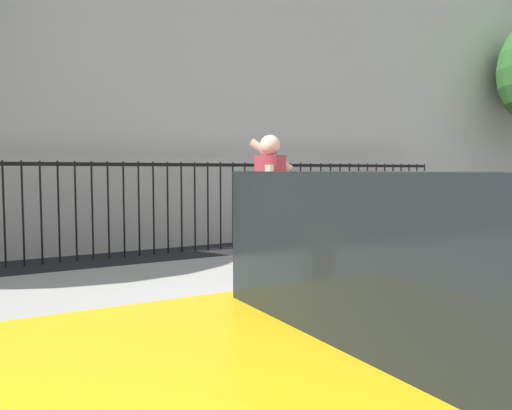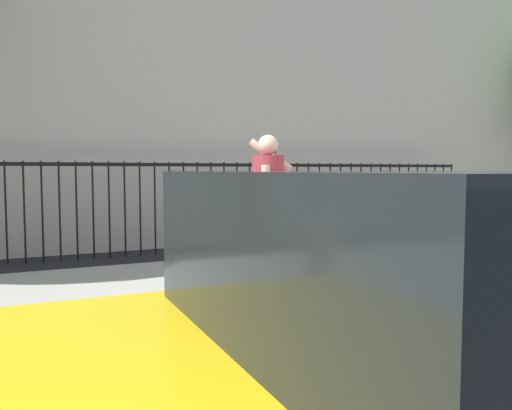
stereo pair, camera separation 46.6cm
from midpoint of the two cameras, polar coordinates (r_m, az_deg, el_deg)
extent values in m
plane|color=black|center=(4.34, 21.38, -15.91)|extent=(60.00, 60.00, 0.00)
cube|color=#9E9B93|center=(5.88, 4.13, -9.62)|extent=(28.00, 4.40, 0.15)
cube|color=black|center=(9.01, -9.20, 4.52)|extent=(12.00, 0.04, 0.06)
cylinder|color=black|center=(8.45, -28.09, -0.94)|extent=(0.03, 0.03, 1.60)
cylinder|color=black|center=(8.46, -26.36, -0.88)|extent=(0.03, 0.03, 1.60)
cylinder|color=black|center=(8.48, -24.64, -0.82)|extent=(0.03, 0.03, 1.60)
cylinder|color=black|center=(8.51, -22.93, -0.76)|extent=(0.03, 0.03, 1.60)
cylinder|color=black|center=(8.54, -21.23, -0.70)|extent=(0.03, 0.03, 1.60)
cylinder|color=black|center=(8.59, -19.55, -0.63)|extent=(0.03, 0.03, 1.60)
cylinder|color=black|center=(8.64, -17.88, -0.57)|extent=(0.03, 0.03, 1.60)
cylinder|color=black|center=(8.69, -16.24, -0.51)|extent=(0.03, 0.03, 1.60)
cylinder|color=black|center=(8.76, -14.62, -0.45)|extent=(0.03, 0.03, 1.60)
cylinder|color=black|center=(8.83, -13.02, -0.39)|extent=(0.03, 0.03, 1.60)
cylinder|color=black|center=(8.91, -11.45, -0.33)|extent=(0.03, 0.03, 1.60)
cylinder|color=black|center=(8.99, -9.91, -0.27)|extent=(0.03, 0.03, 1.60)
cylinder|color=black|center=(9.08, -8.40, -0.21)|extent=(0.03, 0.03, 1.60)
cylinder|color=black|center=(9.18, -6.92, -0.15)|extent=(0.03, 0.03, 1.60)
cylinder|color=black|center=(9.28, -5.47, -0.09)|extent=(0.03, 0.03, 1.60)
cylinder|color=black|center=(9.39, -4.05, -0.04)|extent=(0.03, 0.03, 1.60)
cylinder|color=black|center=(9.51, -2.67, 0.01)|extent=(0.03, 0.03, 1.60)
cylinder|color=black|center=(9.63, -1.32, 0.07)|extent=(0.03, 0.03, 1.60)
cylinder|color=black|center=(9.75, -0.01, 0.12)|extent=(0.03, 0.03, 1.60)
cylinder|color=black|center=(9.88, 1.27, 0.17)|extent=(0.03, 0.03, 1.60)
cylinder|color=black|center=(10.02, 2.52, 0.22)|extent=(0.03, 0.03, 1.60)
cylinder|color=black|center=(10.16, 3.73, 0.26)|extent=(0.03, 0.03, 1.60)
cylinder|color=black|center=(10.30, 4.91, 0.31)|extent=(0.03, 0.03, 1.60)
cylinder|color=black|center=(10.45, 6.06, 0.35)|extent=(0.03, 0.03, 1.60)
cylinder|color=black|center=(10.60, 7.18, 0.40)|extent=(0.03, 0.03, 1.60)
cylinder|color=black|center=(10.76, 8.26, 0.44)|extent=(0.03, 0.03, 1.60)
cylinder|color=black|center=(10.92, 9.31, 0.48)|extent=(0.03, 0.03, 1.60)
cylinder|color=black|center=(11.08, 10.33, 0.52)|extent=(0.03, 0.03, 1.60)
cylinder|color=black|center=(11.25, 11.32, 0.55)|extent=(0.03, 0.03, 1.60)
cylinder|color=black|center=(11.42, 12.28, 0.59)|extent=(0.03, 0.03, 1.60)
cylinder|color=black|center=(11.59, 13.21, 0.63)|extent=(0.03, 0.03, 1.60)
cylinder|color=black|center=(11.77, 14.12, 0.66)|extent=(0.03, 0.03, 1.60)
cylinder|color=black|center=(11.95, 15.00, 0.69)|extent=(0.03, 0.03, 1.60)
cylinder|color=black|center=(12.13, 15.85, 0.72)|extent=(0.03, 0.03, 1.60)
cylinder|color=black|center=(12.31, 16.68, 0.75)|extent=(0.03, 0.03, 1.60)
cylinder|color=black|center=(12.50, 17.48, 0.78)|extent=(0.03, 0.03, 1.60)
cylinder|color=beige|center=(5.53, -0.79, -5.63)|extent=(0.15, 0.15, 0.76)
cylinder|color=beige|center=(5.34, -0.96, -5.98)|extent=(0.15, 0.15, 0.76)
cylinder|color=#992D38|center=(5.36, -0.88, 1.93)|extent=(0.47, 0.47, 0.70)
sphere|color=beige|center=(5.36, -0.88, 6.82)|extent=(0.22, 0.22, 0.22)
cylinder|color=beige|center=(5.56, -0.72, 5.62)|extent=(0.45, 0.35, 0.38)
cylinder|color=beige|center=(5.16, -1.06, 1.61)|extent=(0.09, 0.09, 0.53)
cube|color=black|center=(5.51, -0.13, 6.53)|extent=(0.05, 0.06, 0.15)
cube|color=brown|center=(5.11, -1.11, 0.65)|extent=(0.29, 0.32, 0.34)
cube|color=brown|center=(9.35, 19.10, -1.50)|extent=(1.60, 0.45, 0.05)
cube|color=brown|center=(9.20, 20.06, 0.15)|extent=(1.60, 0.06, 0.44)
cube|color=#333338|center=(8.86, 16.09, -3.35)|extent=(0.08, 0.41, 0.40)
cube|color=#333338|center=(9.91, 21.71, -2.71)|extent=(0.08, 0.41, 0.40)
camera|label=1|loc=(0.23, -92.37, -0.16)|focal=35.30mm
camera|label=2|loc=(0.23, 87.63, 0.16)|focal=35.30mm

